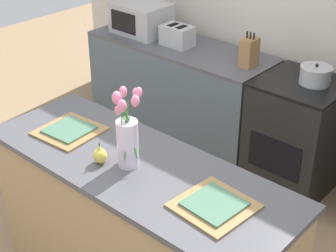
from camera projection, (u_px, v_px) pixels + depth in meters
The scene contains 12 objects.
back_wall at pixel (326, 4), 3.77m from camera, with size 5.20×0.08×2.70m.
kitchen_island at pixel (139, 233), 2.89m from camera, with size 1.80×0.66×0.94m.
back_counter at pixel (179, 92), 4.56m from camera, with size 1.68×0.60×0.89m.
stove_range at pixel (296, 135), 3.89m from camera, with size 0.60×0.61×0.89m.
flower_vase at pixel (127, 136), 2.57m from camera, with size 0.18×0.18×0.44m.
pear_figurine at pixel (100, 155), 2.65m from camera, with size 0.07×0.07×0.12m.
plate_setting_left at pixel (69, 131), 2.95m from camera, with size 0.35×0.35×0.02m.
plate_setting_right at pixel (214, 205), 2.35m from camera, with size 0.35×0.35×0.02m.
toaster at pixel (177, 36), 4.29m from camera, with size 0.28×0.18×0.17m.
cooking_pot at pixel (315, 75), 3.63m from camera, with size 0.23×0.23×0.15m.
microwave at pixel (141, 18), 4.54m from camera, with size 0.48×0.37×0.27m.
knife_block at pixel (249, 52), 3.88m from camera, with size 0.10×0.14×0.27m.
Camera 1 is at (1.60, -1.56, 2.41)m, focal length 55.00 mm.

